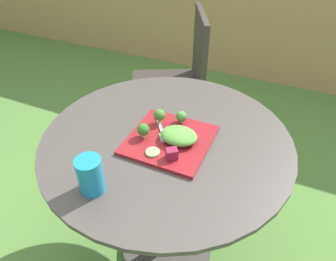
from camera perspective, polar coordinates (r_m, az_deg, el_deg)
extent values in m
plane|color=#4C7533|center=(1.68, -0.20, -20.70)|extent=(12.00, 12.00, 0.00)
cube|color=#9E7F47|center=(2.89, 17.37, 21.78)|extent=(8.00, 0.08, 1.40)
cylinder|color=#423D38|center=(1.13, -0.28, -1.56)|extent=(0.91, 0.91, 0.02)
cylinder|color=#423D38|center=(1.38, -0.23, -12.62)|extent=(0.06, 0.06, 0.67)
cylinder|color=#423D38|center=(1.66, -0.20, -20.35)|extent=(0.44, 0.44, 0.04)
cube|color=#332D28|center=(2.00, -0.34, 7.93)|extent=(0.59, 0.59, 0.03)
cube|color=#332D28|center=(1.90, 5.86, 14.27)|extent=(0.21, 0.39, 0.45)
cylinder|color=#332D28|center=(2.27, -5.04, 5.35)|extent=(0.02, 0.02, 0.43)
cylinder|color=#332D28|center=(1.97, -5.37, -0.32)|extent=(0.02, 0.02, 0.43)
cylinder|color=#332D28|center=(2.27, 4.09, 5.55)|extent=(0.02, 0.02, 0.43)
cylinder|color=#332D28|center=(1.98, 5.07, -0.07)|extent=(0.02, 0.02, 0.43)
cube|color=maroon|center=(1.10, 0.28, -1.76)|extent=(0.28, 0.28, 0.01)
cylinder|color=teal|center=(0.93, -14.05, -7.99)|extent=(0.08, 0.08, 0.12)
cylinder|color=#156886|center=(0.94, -13.89, -8.73)|extent=(0.07, 0.07, 0.08)
cube|color=silver|center=(1.15, -1.54, 1.00)|extent=(0.07, 0.09, 0.00)
cube|color=silver|center=(1.10, -0.69, -1.37)|extent=(0.05, 0.05, 0.00)
ellipsoid|color=#519338|center=(1.08, 2.01, -0.95)|extent=(0.13, 0.11, 0.04)
cylinder|color=#99B770|center=(1.10, -4.50, -0.88)|extent=(0.02, 0.02, 0.01)
sphere|color=#2D6623|center=(1.09, -4.57, 0.17)|extent=(0.04, 0.04, 0.04)
cylinder|color=#99B770|center=(1.16, -1.54, 1.75)|extent=(0.01, 0.01, 0.02)
sphere|color=#38752D|center=(1.15, -1.56, 2.87)|extent=(0.04, 0.04, 0.04)
cylinder|color=#99B770|center=(1.17, 2.43, 1.72)|extent=(0.01, 0.01, 0.01)
sphere|color=#427F33|center=(1.16, 2.46, 2.61)|extent=(0.04, 0.04, 0.04)
cylinder|color=#8EB766|center=(1.04, -2.95, -3.97)|extent=(0.05, 0.05, 0.01)
cube|color=maroon|center=(1.01, 0.71, -4.30)|extent=(0.05, 0.05, 0.04)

